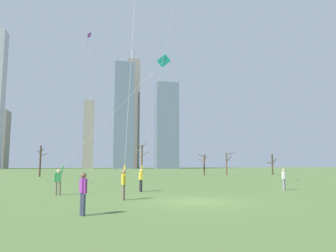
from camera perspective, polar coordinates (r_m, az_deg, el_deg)
name	(u,v)px	position (r m, az deg, el deg)	size (l,w,h in m)	color
ground_plane	(196,202)	(17.09, 5.06, -13.33)	(400.00, 400.00, 0.00)	#5B7A3D
kite_flyer_midfield_center_green	(128,111)	(19.80, -7.17, 2.72)	(2.35, 8.63, 21.16)	#726656
kite_flyer_midfield_right_orange	(152,122)	(21.43, -2.88, 0.77)	(2.40, 10.76, 21.78)	black
kite_flyer_foreground_right_teal	(76,160)	(21.78, -16.09, -5.84)	(8.06, 2.13, 10.41)	#726656
bystander_far_off_by_trees	(284,178)	(25.87, 20.01, -8.75)	(0.41, 0.37, 1.62)	gray
bystander_strolling_midfield	(83,191)	(12.75, -14.95, -11.22)	(0.30, 0.49, 1.62)	#33384C
distant_kite_drifting_right_purple	(89,45)	(46.03, -13.89, 13.81)	(1.01, 8.45, 20.31)	purple
bare_tree_leftmost	(227,163)	(60.99, 10.50, -6.45)	(1.86, 2.30, 4.34)	brown
bare_tree_center	(272,164)	(64.39, 18.15, -6.42)	(0.94, 2.24, 3.94)	#423326
bare_tree_left_of_center	(40,160)	(55.86, -21.87, -5.67)	(1.71, 1.59, 5.01)	#423326
bare_tree_far_right_edge	(142,159)	(54.85, -4.70, -5.87)	(1.95, 3.88, 6.08)	brown
bare_tree_right_of_center	(204,164)	(56.59, 6.45, -6.68)	(1.49, 3.12, 3.86)	brown
skyline_mid_tower_right	(166,125)	(159.85, -0.29, 0.11)	(11.19, 7.60, 43.10)	slate
skyline_squat_block	(132,113)	(177.44, -6.42, 2.27)	(7.14, 7.73, 66.31)	gray
skyline_slender_spire	(88,134)	(167.13, -14.05, -1.42)	(5.26, 5.41, 34.81)	gray
skyline_wide_slab	(123,115)	(162.74, -7.98, 1.98)	(9.98, 7.16, 53.95)	slate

